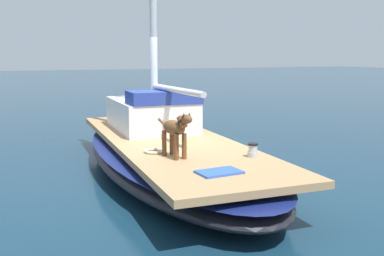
% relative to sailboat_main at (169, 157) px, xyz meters
% --- Properties ---
extents(ground_plane, '(120.00, 120.00, 0.00)m').
position_rel_sailboat_main_xyz_m(ground_plane, '(0.00, 0.00, -0.34)').
color(ground_plane, '#143347').
extents(sailboat_main, '(2.98, 7.38, 0.66)m').
position_rel_sailboat_main_xyz_m(sailboat_main, '(0.00, 0.00, 0.00)').
color(sailboat_main, black).
rests_on(sailboat_main, ground).
extents(cabin_house, '(1.54, 2.31, 0.84)m').
position_rel_sailboat_main_xyz_m(cabin_house, '(0.08, 1.11, 0.67)').
color(cabin_house, silver).
rests_on(cabin_house, sailboat_main).
extents(dog_brown, '(0.29, 0.94, 0.70)m').
position_rel_sailboat_main_xyz_m(dog_brown, '(-0.46, -1.43, 0.75)').
color(dog_brown, brown).
rests_on(dog_brown, sailboat_main).
extents(deck_winch, '(0.16, 0.16, 0.21)m').
position_rel_sailboat_main_xyz_m(deck_winch, '(0.60, -1.86, 0.42)').
color(deck_winch, '#B7B7BC').
rests_on(deck_winch, sailboat_main).
extents(coiled_rope, '(0.32, 0.32, 0.04)m').
position_rel_sailboat_main_xyz_m(coiled_rope, '(-0.63, -0.95, 0.35)').
color(coiled_rope, beige).
rests_on(coiled_rope, sailboat_main).
extents(deck_towel, '(0.58, 0.39, 0.03)m').
position_rel_sailboat_main_xyz_m(deck_towel, '(-0.29, -2.47, 0.34)').
color(deck_towel, blue).
rests_on(deck_towel, sailboat_main).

